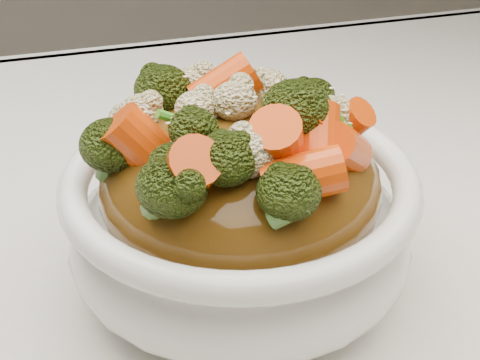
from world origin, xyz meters
name	(u,v)px	position (x,y,z in m)	size (l,w,h in m)	color
tablecloth	(187,257)	(0.00, 0.00, 0.73)	(1.20, 0.80, 0.04)	silver
bowl	(240,223)	(0.03, -0.05, 0.79)	(0.22, 0.22, 0.09)	white
sauce_base	(240,184)	(0.03, -0.05, 0.82)	(0.18, 0.18, 0.10)	#53340E
carrots	(240,91)	(0.03, -0.05, 0.89)	(0.18, 0.18, 0.05)	#D84207
broccoli	(240,92)	(0.03, -0.05, 0.89)	(0.18, 0.18, 0.05)	black
cauliflower	(240,95)	(0.03, -0.05, 0.89)	(0.18, 0.18, 0.04)	beige
scallions	(240,89)	(0.03, -0.05, 0.89)	(0.13, 0.13, 0.02)	#409021
sesame_seeds	(240,89)	(0.03, -0.05, 0.89)	(0.16, 0.16, 0.01)	beige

